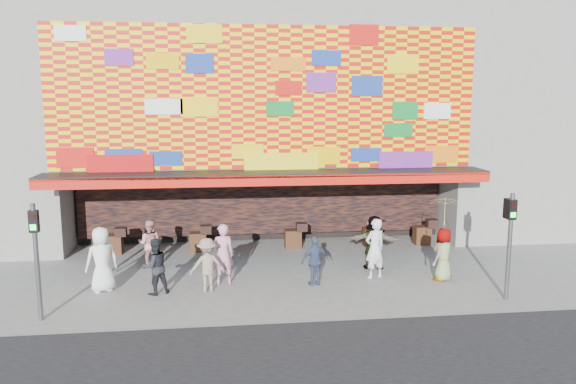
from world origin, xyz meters
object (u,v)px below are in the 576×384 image
ped_c (155,266)px  ped_f (374,242)px  ped_b (223,254)px  parasol (445,212)px  ped_h (375,248)px  ped_a (102,259)px  ped_g (443,255)px  signal_left (36,249)px  signal_right (510,234)px  ped_i (150,243)px  ped_d (207,265)px  ped_e (315,261)px

ped_c → ped_f: 7.04m
ped_b → parasol: (6.70, -0.47, 1.22)m
ped_f → parasol: size_ratio=0.97×
ped_h → ped_a: bearing=-18.5°
ped_g → ped_c: bearing=-36.0°
ped_c → ped_g: bearing=152.2°
signal_left → ped_f: signal_left is taller
ped_a → ped_h: bearing=153.6°
signal_right → ped_g: (-1.11, 1.81, -1.04)m
signal_right → ped_i: bearing=156.8°
ped_a → ped_b: 3.48m
ped_a → ped_d: 3.04m
ped_g → ped_i: bearing=-53.0°
ped_b → ped_c: ped_b is taller
ped_e → ped_i: ped_i is taller
ped_a → ped_e: bearing=149.7°
signal_left → ped_h: signal_left is taller
ped_f → signal_right: bearing=146.6°
ped_i → ped_f: bearing=178.2°
ped_c → ped_h: size_ratio=0.86×
ped_e → ped_f: (2.19, 1.44, 0.14)m
ped_d → ped_c: bearing=-7.9°
ped_f → parasol: 2.61m
parasol → ped_f: bearing=140.7°
signal_right → ped_b: signal_right is taller
ped_g → ped_h: 2.08m
ped_g → ped_h: (-2.01, 0.50, 0.12)m
ped_g → ped_i: (-9.10, 2.57, -0.03)m
ped_f → ped_d: bearing=31.2°
ped_e → ped_i: (-5.13, 2.56, 0.04)m
signal_left → ped_b: signal_left is taller
ped_d → ped_i: bearing=-64.9°
ped_f → ped_g: 2.29m
ped_g → ped_h: size_ratio=0.87×
ped_e → ped_a: bearing=-16.0°
ped_a → ped_h: size_ratio=1.01×
signal_left → parasol: bearing=9.1°
signal_left → ped_i: bearing=63.4°
signal_left → ped_a: 2.51m
ped_h → ped_i: size_ratio=1.20×
signal_right → ped_b: (-7.81, 2.27, -0.93)m
ped_i → ped_d: bearing=132.9°
signal_right → parasol: 2.14m
ped_f → ped_g: size_ratio=1.09×
ped_f → ped_g: bearing=155.7°
ped_b → ped_i: 3.19m
ped_d → signal_right: bearing=157.5°
ped_i → ped_c: bearing=106.7°
signal_right → parasol: signal_right is taller
signal_left → signal_right: 12.40m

